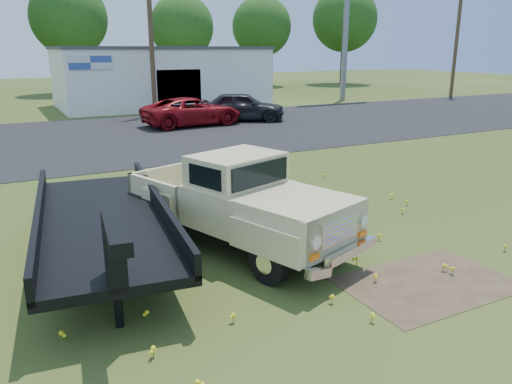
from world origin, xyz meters
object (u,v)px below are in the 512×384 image
(vintage_pickup_truck, at_px, (237,201))
(dark_sedan, at_px, (242,107))
(flatbed_trailer, at_px, (101,214))
(red_pickup, at_px, (192,112))

(vintage_pickup_truck, bearing_deg, dark_sedan, 44.59)
(flatbed_trailer, xyz_separation_m, red_pickup, (7.84, 15.96, -0.20))
(vintage_pickup_truck, distance_m, flatbed_trailer, 2.68)
(flatbed_trailer, xyz_separation_m, dark_sedan, (11.01, 16.35, -0.13))
(vintage_pickup_truck, relative_size, flatbed_trailer, 0.78)
(vintage_pickup_truck, xyz_separation_m, flatbed_trailer, (-2.63, 0.54, -0.04))
(red_pickup, distance_m, dark_sedan, 3.20)
(dark_sedan, bearing_deg, vintage_pickup_truck, -179.25)
(dark_sedan, bearing_deg, flatbed_trailer, 173.19)
(vintage_pickup_truck, xyz_separation_m, red_pickup, (5.21, 16.50, -0.24))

